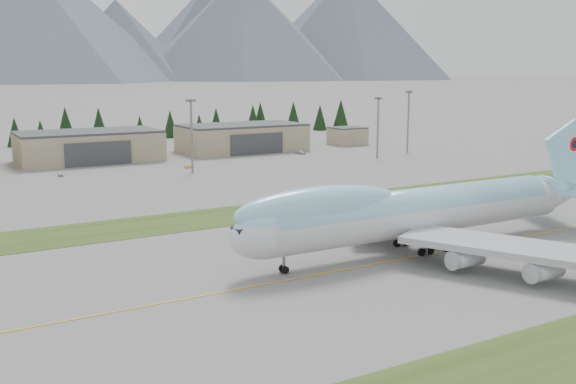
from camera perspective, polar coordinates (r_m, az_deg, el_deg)
ground at (r=109.33m, az=9.12°, el=-6.11°), size 7000.00×7000.00×0.00m
grass_strip_far at (r=145.85m, az=-2.03°, el=-1.74°), size 400.00×18.00×0.08m
taxiway_line_main at (r=109.33m, az=9.12°, el=-6.11°), size 400.00×0.40×0.02m
boeing_747_freighter at (r=115.31m, az=11.51°, el=-1.62°), size 82.10×71.58×21.83m
hangar_center at (r=238.00m, az=-17.25°, el=3.92°), size 48.00×26.60×10.80m
hangar_right at (r=257.70m, az=-4.10°, el=4.85°), size 48.00×26.60×10.80m
control_shed at (r=281.53m, az=5.31°, el=5.00°), size 14.00×12.00×7.60m
floodlight_masts at (r=212.46m, az=-4.44°, el=6.48°), size 192.69×10.32×23.99m
service_vehicle_a at (r=207.19m, az=-19.57°, el=1.35°), size 2.14×4.12×1.34m
service_vehicle_b at (r=214.55m, az=-8.79°, el=2.14°), size 3.55×1.94×1.11m
service_vehicle_c at (r=248.11m, az=1.11°, el=3.40°), size 2.64×4.82×1.32m
conifer_belt at (r=305.48m, az=-14.72°, el=5.80°), size 279.03×15.35×16.77m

